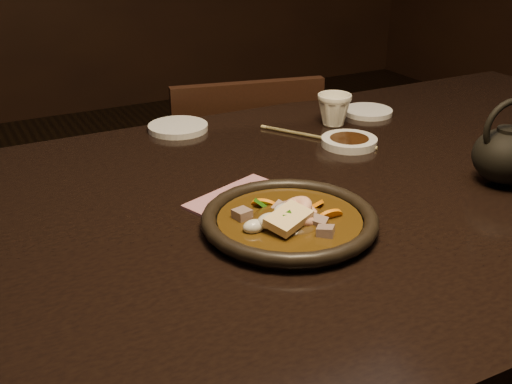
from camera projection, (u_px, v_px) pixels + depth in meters
name	position (u px, v px, depth m)	size (l,w,h in m)	color
table	(342.00, 227.00, 1.09)	(1.60, 0.90, 0.75)	black
chair	(239.00, 206.00, 1.70)	(0.45, 0.45, 0.80)	black
plate	(290.00, 221.00, 0.92)	(0.25, 0.25, 0.03)	black
stirfry	(290.00, 219.00, 0.91)	(0.15, 0.15, 0.05)	#39240A
soy_dish	(349.00, 142.00, 1.23)	(0.11, 0.11, 0.01)	silver
saucer_left	(178.00, 127.00, 1.31)	(0.12, 0.12, 0.01)	silver
saucer_right	(368.00, 112.00, 1.41)	(0.11, 0.11, 0.01)	silver
tea_cup	(334.00, 109.00, 1.33)	(0.07, 0.07, 0.07)	white
chopsticks	(317.00, 137.00, 1.26)	(0.14, 0.22, 0.01)	tan
napkin	(257.00, 205.00, 0.99)	(0.17, 0.17, 0.00)	#AA6876
teapot	(506.00, 153.00, 1.05)	(0.13, 0.11, 0.14)	black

